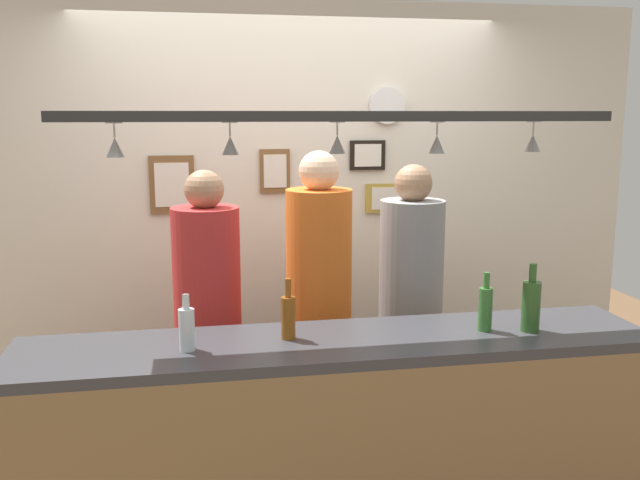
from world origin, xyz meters
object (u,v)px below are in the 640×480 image
at_px(person_middle_orange_shirt, 319,285).
at_px(picture_frame_crest, 275,171).
at_px(bottle_soda_clear, 187,328).
at_px(person_right_grey_shirt, 411,289).
at_px(bottle_beer_green_import, 485,307).
at_px(picture_frame_lower_pair, 389,198).
at_px(wall_clock, 387,106).
at_px(picture_frame_upper_small, 368,155).
at_px(person_left_red_shirt, 207,301).
at_px(bottle_champagne_green, 531,305).
at_px(bottle_beer_amber_tall, 288,316).
at_px(picture_frame_caricature, 172,185).

distance_m(person_middle_orange_shirt, picture_frame_crest, 0.89).
bearing_deg(bottle_soda_clear, person_right_grey_shirt, 32.25).
distance_m(bottle_beer_green_import, picture_frame_lower_pair, 1.44).
xyz_separation_m(person_right_grey_shirt, bottle_soda_clear, (-1.17, -0.74, 0.08)).
relative_size(person_middle_orange_shirt, wall_clock, 7.98).
height_order(picture_frame_lower_pair, picture_frame_upper_small, picture_frame_upper_small).
relative_size(person_left_red_shirt, person_right_grey_shirt, 0.99).
bearing_deg(person_middle_orange_shirt, bottle_champagne_green, -43.36).
xyz_separation_m(bottle_beer_amber_tall, picture_frame_lower_pair, (0.82, 1.37, 0.31)).
height_order(bottle_beer_amber_tall, picture_frame_crest, picture_frame_crest).
bearing_deg(picture_frame_caricature, picture_frame_lower_pair, 0.00).
height_order(bottle_soda_clear, bottle_champagne_green, bottle_champagne_green).
bearing_deg(person_right_grey_shirt, person_left_red_shirt, 180.00).
xyz_separation_m(person_middle_orange_shirt, picture_frame_lower_pair, (0.57, 0.70, 0.36)).
xyz_separation_m(bottle_soda_clear, picture_frame_lower_pair, (1.24, 1.44, 0.32)).
distance_m(person_left_red_shirt, bottle_champagne_green, 1.57).
bearing_deg(bottle_beer_amber_tall, picture_frame_upper_small, 63.44).
xyz_separation_m(person_left_red_shirt, picture_frame_crest, (0.43, 0.70, 0.59)).
relative_size(person_middle_orange_shirt, bottle_beer_amber_tall, 6.75).
bearing_deg(bottle_beer_amber_tall, bottle_champagne_green, -4.69).
height_order(picture_frame_caricature, picture_frame_crest, picture_frame_crest).
height_order(person_middle_orange_shirt, picture_frame_lower_pair, person_middle_orange_shirt).
distance_m(person_middle_orange_shirt, bottle_beer_green_import, 0.94).
bearing_deg(bottle_soda_clear, person_left_red_shirt, 82.63).
xyz_separation_m(bottle_beer_amber_tall, bottle_champagne_green, (1.05, -0.09, 0.02)).
xyz_separation_m(bottle_champagne_green, wall_clock, (-0.25, 1.45, 0.86)).
xyz_separation_m(picture_frame_lower_pair, picture_frame_caricature, (-1.32, 0.00, 0.11)).
bearing_deg(person_left_red_shirt, picture_frame_crest, 58.19).
height_order(person_right_grey_shirt, picture_frame_upper_small, picture_frame_upper_small).
bearing_deg(wall_clock, picture_frame_crest, 179.48).
xyz_separation_m(picture_frame_caricature, picture_frame_crest, (0.61, 0.00, 0.07)).
height_order(bottle_soda_clear, wall_clock, wall_clock).
relative_size(person_left_red_shirt, picture_frame_caricature, 4.90).
xyz_separation_m(person_right_grey_shirt, picture_frame_crest, (-0.64, 0.70, 0.58)).
relative_size(picture_frame_lower_pair, picture_frame_crest, 1.15).
xyz_separation_m(bottle_beer_green_import, wall_clock, (-0.06, 1.40, 0.88)).
bearing_deg(bottle_beer_amber_tall, bottle_soda_clear, -170.44).
height_order(bottle_beer_amber_tall, picture_frame_lower_pair, picture_frame_lower_pair).
xyz_separation_m(person_middle_orange_shirt, wall_clock, (0.55, 0.69, 0.92)).
distance_m(picture_frame_upper_small, picture_frame_crest, 0.58).
distance_m(person_right_grey_shirt, bottle_soda_clear, 1.38).
relative_size(person_left_red_shirt, person_middle_orange_shirt, 0.95).
distance_m(person_middle_orange_shirt, picture_frame_upper_small, 1.03).
distance_m(bottle_champagne_green, picture_frame_crest, 1.79).
bearing_deg(person_right_grey_shirt, wall_clock, 85.98).
relative_size(person_right_grey_shirt, picture_frame_crest, 6.46).
height_order(bottle_champagne_green, picture_frame_upper_small, picture_frame_upper_small).
bearing_deg(bottle_champagne_green, person_left_red_shirt, 151.23).
height_order(picture_frame_upper_small, wall_clock, wall_clock).
relative_size(bottle_beer_amber_tall, picture_frame_caricature, 0.76).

